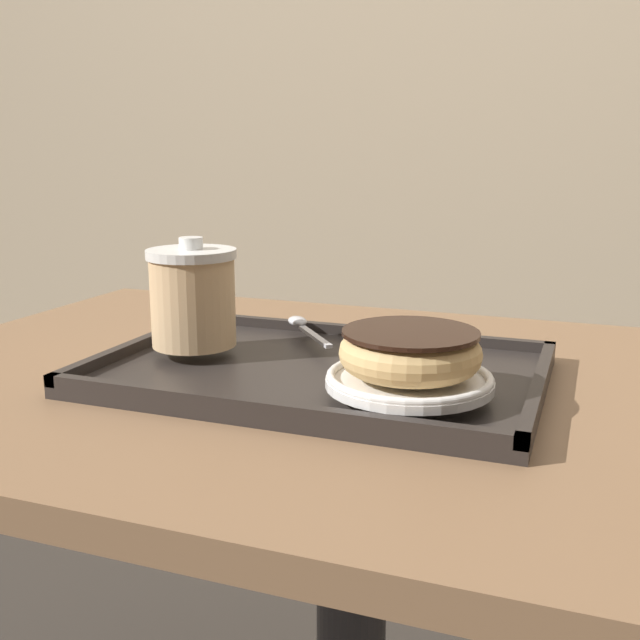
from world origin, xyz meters
TOP-DOWN VIEW (x-y plane):
  - wall_behind at (0.00, 1.10)m, footprint 8.00×0.05m
  - cafe_table at (0.00, 0.00)m, footprint 1.07×0.71m
  - serving_tray at (-0.03, -0.02)m, footprint 0.46×0.31m
  - coffee_cup_front at (-0.18, -0.02)m, footprint 0.10×0.10m
  - plate_with_chocolate_donut at (0.08, -0.08)m, footprint 0.15×0.15m
  - donut_chocolate_glazed at (0.08, -0.08)m, footprint 0.13×0.13m
  - spoon at (-0.10, 0.09)m, footprint 0.10×0.11m

SIDE VIEW (x-z plane):
  - cafe_table at x=0.00m, z-range 0.21..0.92m
  - serving_tray at x=-0.03m, z-range 0.70..0.73m
  - spoon at x=-0.10m, z-range 0.73..0.74m
  - plate_with_chocolate_donut at x=0.08m, z-range 0.73..0.75m
  - donut_chocolate_glazed at x=0.08m, z-range 0.75..0.79m
  - coffee_cup_front at x=-0.18m, z-range 0.73..0.85m
  - wall_behind at x=0.00m, z-range 0.00..2.40m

